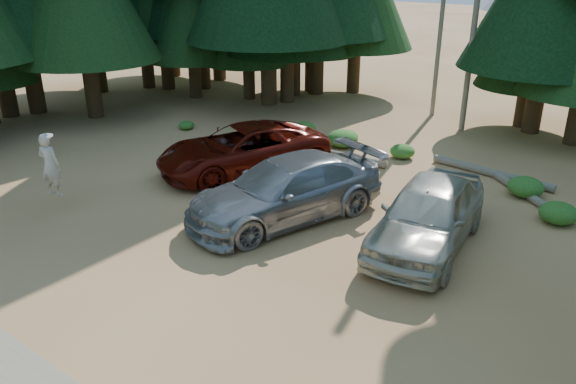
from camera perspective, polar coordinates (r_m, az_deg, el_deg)
name	(u,v)px	position (r m, az deg, el deg)	size (l,w,h in m)	color
ground	(217,257)	(14.22, -7.18, -6.60)	(160.00, 160.00, 0.00)	#996941
forest_belt_north	(448,124)	(26.30, 15.94, 6.66)	(36.00, 7.00, 22.00)	black
forest_belt_west	(28,122)	(28.28, -24.90, 6.51)	(6.00, 22.00, 22.00)	black
snag_back	(443,4)	(26.80, 15.48, 17.93)	(0.20, 0.20, 10.00)	#686053
red_pickup	(243,149)	(19.37, -4.60, 4.35)	(2.73, 5.91, 1.64)	#590F07
silver_minivan_center	(286,190)	(15.80, -0.25, 0.20)	(2.42, 5.94, 1.72)	#97999E
silver_minivan_right	(428,215)	(14.70, 14.03, -2.26)	(2.08, 5.18, 1.76)	beige
frisbee_player	(50,165)	(17.63, -23.04, 2.55)	(0.79, 0.63, 1.89)	beige
log_left	(338,155)	(20.92, 5.08, 3.77)	(0.27, 0.27, 3.84)	#686053
log_mid	(524,193)	(18.99, 22.88, -0.08)	(0.25, 0.25, 3.07)	#686053
log_right	(491,173)	(20.33, 19.90, 1.86)	(0.27, 0.27, 4.28)	#686053
shrub_far_left	(304,129)	(23.55, 1.61, 6.43)	(1.05, 1.05, 0.58)	#2B5C1B
shrub_left	(347,136)	(22.80, 6.01, 5.64)	(0.90, 0.90, 0.49)	#2B5C1B
shrub_center_left	(343,139)	(22.22, 5.59, 5.43)	(1.21, 1.21, 0.66)	#2B5C1B
shrub_center_right	(402,151)	(21.31, 11.54, 4.08)	(0.92, 0.92, 0.51)	#2B5C1B
shrub_right	(525,187)	(18.99, 22.98, 0.49)	(1.11, 1.11, 0.61)	#2B5C1B
shrub_far_right	(559,213)	(17.49, 25.79, -1.93)	(1.06, 1.06, 0.59)	#2B5C1B
shrub_edge_west	(186,125)	(24.85, -10.29, 6.69)	(0.66, 0.66, 0.37)	#2B5C1B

